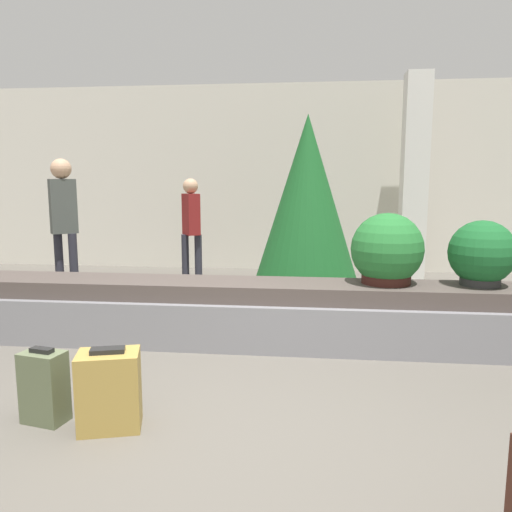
{
  "coord_description": "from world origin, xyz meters",
  "views": [
    {
      "loc": [
        0.53,
        -2.92,
        1.57
      ],
      "look_at": [
        0.0,
        1.75,
        0.86
      ],
      "focal_mm": 35.0,
      "sensor_mm": 36.0,
      "label": 1
    }
  ],
  "objects_px": {
    "traveler_0": "(191,223)",
    "decorated_tree": "(307,203)",
    "potted_plant_1": "(387,251)",
    "traveler_1": "(64,215)",
    "pillar": "(414,178)",
    "suitcase_1": "(109,390)",
    "suitcase_3": "(44,387)",
    "potted_plant_0": "(482,255)"
  },
  "relations": [
    {
      "from": "traveler_0",
      "to": "decorated_tree",
      "type": "xyz_separation_m",
      "value": [
        1.72,
        -0.84,
        0.34
      ]
    },
    {
      "from": "potted_plant_1",
      "to": "traveler_1",
      "type": "distance_m",
      "value": 4.17
    },
    {
      "from": "potted_plant_1",
      "to": "traveler_0",
      "type": "distance_m",
      "value": 3.55
    },
    {
      "from": "pillar",
      "to": "decorated_tree",
      "type": "xyz_separation_m",
      "value": [
        -1.65,
        -1.69,
        -0.32
      ]
    },
    {
      "from": "traveler_1",
      "to": "potted_plant_1",
      "type": "bearing_deg",
      "value": 122.28
    },
    {
      "from": "potted_plant_1",
      "to": "decorated_tree",
      "type": "bearing_deg",
      "value": 114.72
    },
    {
      "from": "decorated_tree",
      "to": "traveler_0",
      "type": "bearing_deg",
      "value": 153.93
    },
    {
      "from": "suitcase_1",
      "to": "traveler_1",
      "type": "relative_size",
      "value": 0.29
    },
    {
      "from": "suitcase_3",
      "to": "traveler_1",
      "type": "height_order",
      "value": "traveler_1"
    },
    {
      "from": "suitcase_1",
      "to": "decorated_tree",
      "type": "height_order",
      "value": "decorated_tree"
    },
    {
      "from": "suitcase_3",
      "to": "traveler_0",
      "type": "relative_size",
      "value": 0.31
    },
    {
      "from": "pillar",
      "to": "potted_plant_0",
      "type": "height_order",
      "value": "pillar"
    },
    {
      "from": "potted_plant_1",
      "to": "traveler_1",
      "type": "bearing_deg",
      "value": 160.13
    },
    {
      "from": "suitcase_3",
      "to": "decorated_tree",
      "type": "distance_m",
      "value": 4.02
    },
    {
      "from": "suitcase_1",
      "to": "potted_plant_1",
      "type": "relative_size",
      "value": 0.79
    },
    {
      "from": "suitcase_1",
      "to": "suitcase_3",
      "type": "distance_m",
      "value": 0.46
    },
    {
      "from": "suitcase_1",
      "to": "potted_plant_0",
      "type": "height_order",
      "value": "potted_plant_0"
    },
    {
      "from": "suitcase_1",
      "to": "potted_plant_0",
      "type": "relative_size",
      "value": 0.88
    },
    {
      "from": "pillar",
      "to": "suitcase_3",
      "type": "height_order",
      "value": "pillar"
    },
    {
      "from": "pillar",
      "to": "traveler_0",
      "type": "relative_size",
      "value": 2.0
    },
    {
      "from": "pillar",
      "to": "traveler_1",
      "type": "bearing_deg",
      "value": -157.74
    },
    {
      "from": "traveler_0",
      "to": "decorated_tree",
      "type": "height_order",
      "value": "decorated_tree"
    },
    {
      "from": "potted_plant_1",
      "to": "traveler_1",
      "type": "xyz_separation_m",
      "value": [
        -3.91,
        1.41,
        0.21
      ]
    },
    {
      "from": "suitcase_3",
      "to": "potted_plant_0",
      "type": "distance_m",
      "value": 3.81
    },
    {
      "from": "pillar",
      "to": "traveler_0",
      "type": "bearing_deg",
      "value": -165.85
    },
    {
      "from": "suitcase_1",
      "to": "potted_plant_0",
      "type": "xyz_separation_m",
      "value": [
        2.82,
        1.86,
        0.64
      ]
    },
    {
      "from": "traveler_1",
      "to": "suitcase_1",
      "type": "bearing_deg",
      "value": 82.84
    },
    {
      "from": "traveler_0",
      "to": "traveler_1",
      "type": "relative_size",
      "value": 0.87
    },
    {
      "from": "suitcase_1",
      "to": "traveler_0",
      "type": "xyz_separation_m",
      "value": [
        -0.53,
        4.39,
        0.69
      ]
    },
    {
      "from": "suitcase_1",
      "to": "potted_plant_0",
      "type": "distance_m",
      "value": 3.44
    },
    {
      "from": "traveler_0",
      "to": "suitcase_1",
      "type": "bearing_deg",
      "value": 153.49
    },
    {
      "from": "suitcase_3",
      "to": "pillar",
      "type": "bearing_deg",
      "value": 69.58
    },
    {
      "from": "suitcase_3",
      "to": "potted_plant_1",
      "type": "distance_m",
      "value": 3.11
    },
    {
      "from": "pillar",
      "to": "decorated_tree",
      "type": "distance_m",
      "value": 2.38
    },
    {
      "from": "suitcase_1",
      "to": "traveler_1",
      "type": "bearing_deg",
      "value": 105.1
    },
    {
      "from": "pillar",
      "to": "suitcase_3",
      "type": "distance_m",
      "value": 6.31
    },
    {
      "from": "potted_plant_1",
      "to": "suitcase_1",
      "type": "bearing_deg",
      "value": -136.51
    },
    {
      "from": "potted_plant_1",
      "to": "traveler_1",
      "type": "height_order",
      "value": "traveler_1"
    },
    {
      "from": "potted_plant_0",
      "to": "potted_plant_1",
      "type": "bearing_deg",
      "value": 179.83
    },
    {
      "from": "potted_plant_0",
      "to": "traveler_0",
      "type": "height_order",
      "value": "traveler_0"
    },
    {
      "from": "suitcase_3",
      "to": "traveler_0",
      "type": "bearing_deg",
      "value": 102.87
    },
    {
      "from": "suitcase_1",
      "to": "traveler_1",
      "type": "xyz_separation_m",
      "value": [
        -1.95,
        3.28,
        0.87
      ]
    }
  ]
}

